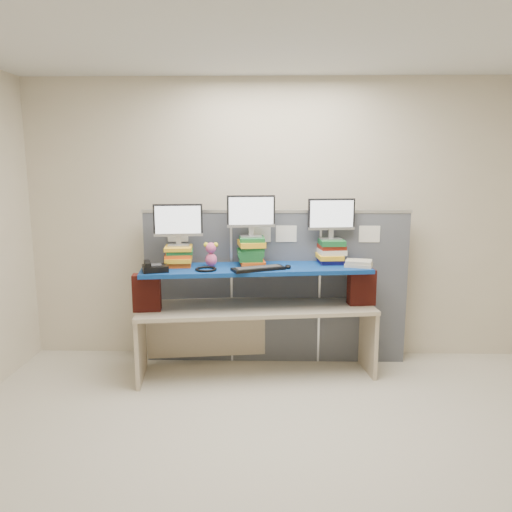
{
  "coord_description": "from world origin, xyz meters",
  "views": [
    {
      "loc": [
        -0.09,
        -3.02,
        1.94
      ],
      "look_at": [
        -0.19,
        1.46,
        1.13
      ],
      "focal_mm": 35.0,
      "sensor_mm": 36.0,
      "label": 1
    }
  ],
  "objects_px": {
    "monitor_left": "(178,222)",
    "monitor_center": "(251,213)",
    "blue_board": "(256,269)",
    "desk_phone": "(154,268)",
    "keyboard": "(258,269)",
    "desk": "(256,319)",
    "monitor_right": "(331,216)"
  },
  "relations": [
    {
      "from": "blue_board",
      "to": "monitor_center",
      "type": "distance_m",
      "value": 0.51
    },
    {
      "from": "blue_board",
      "to": "monitor_right",
      "type": "relative_size",
      "value": 4.66
    },
    {
      "from": "keyboard",
      "to": "desk_phone",
      "type": "relative_size",
      "value": 1.87
    },
    {
      "from": "desk",
      "to": "blue_board",
      "type": "bearing_deg",
      "value": 89.91
    },
    {
      "from": "monitor_left",
      "to": "monitor_center",
      "type": "distance_m",
      "value": 0.67
    },
    {
      "from": "blue_board",
      "to": "keyboard",
      "type": "xyz_separation_m",
      "value": [
        0.02,
        -0.15,
        0.03
      ]
    },
    {
      "from": "blue_board",
      "to": "keyboard",
      "type": "bearing_deg",
      "value": -88.41
    },
    {
      "from": "monitor_right",
      "to": "desk",
      "type": "bearing_deg",
      "value": -170.73
    },
    {
      "from": "desk",
      "to": "blue_board",
      "type": "relative_size",
      "value": 1.08
    },
    {
      "from": "monitor_left",
      "to": "monitor_center",
      "type": "relative_size",
      "value": 1.0
    },
    {
      "from": "desk",
      "to": "desk_phone",
      "type": "height_order",
      "value": "desk_phone"
    },
    {
      "from": "blue_board",
      "to": "monitor_left",
      "type": "distance_m",
      "value": 0.83
    },
    {
      "from": "keyboard",
      "to": "monitor_right",
      "type": "bearing_deg",
      "value": 4.25
    },
    {
      "from": "keyboard",
      "to": "desk_phone",
      "type": "bearing_deg",
      "value": 160.77
    },
    {
      "from": "blue_board",
      "to": "monitor_left",
      "type": "xyz_separation_m",
      "value": [
        -0.71,
        0.03,
        0.42
      ]
    },
    {
      "from": "desk_phone",
      "to": "monitor_center",
      "type": "bearing_deg",
      "value": 3.92
    },
    {
      "from": "desk",
      "to": "desk_phone",
      "type": "distance_m",
      "value": 1.06
    },
    {
      "from": "blue_board",
      "to": "keyboard",
      "type": "relative_size",
      "value": 4.2
    },
    {
      "from": "monitor_right",
      "to": "desk_phone",
      "type": "relative_size",
      "value": 1.69
    },
    {
      "from": "monitor_center",
      "to": "keyboard",
      "type": "distance_m",
      "value": 0.54
    },
    {
      "from": "monitor_right",
      "to": "keyboard",
      "type": "height_order",
      "value": "monitor_right"
    },
    {
      "from": "blue_board",
      "to": "monitor_right",
      "type": "xyz_separation_m",
      "value": [
        0.7,
        0.21,
        0.46
      ]
    },
    {
      "from": "monitor_center",
      "to": "monitor_right",
      "type": "bearing_deg",
      "value": -0.0
    },
    {
      "from": "desk",
      "to": "desk_phone",
      "type": "relative_size",
      "value": 8.46
    },
    {
      "from": "monitor_right",
      "to": "desk_phone",
      "type": "bearing_deg",
      "value": -171.98
    },
    {
      "from": "monitor_left",
      "to": "desk_phone",
      "type": "height_order",
      "value": "monitor_left"
    },
    {
      "from": "monitor_right",
      "to": "keyboard",
      "type": "xyz_separation_m",
      "value": [
        -0.68,
        -0.36,
        -0.43
      ]
    },
    {
      "from": "desk_phone",
      "to": "monitor_right",
      "type": "bearing_deg",
      "value": -2.79
    },
    {
      "from": "blue_board",
      "to": "desk_phone",
      "type": "distance_m",
      "value": 0.92
    },
    {
      "from": "blue_board",
      "to": "desk_phone",
      "type": "relative_size",
      "value": 7.85
    },
    {
      "from": "monitor_center",
      "to": "monitor_left",
      "type": "bearing_deg",
      "value": -180.0
    },
    {
      "from": "keyboard",
      "to": "desk_phone",
      "type": "xyz_separation_m",
      "value": [
        -0.91,
        -0.07,
        0.02
      ]
    }
  ]
}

